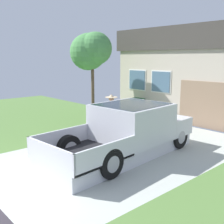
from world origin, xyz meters
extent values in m
cube|color=#B1B7AD|center=(0.00, 4.50, -0.03)|extent=(5.20, 9.00, 0.06)
cube|color=#537A39|center=(-8.60, 4.50, -0.03)|extent=(12.00, 9.00, 0.06)
cube|color=silver|center=(0.16, 4.01, 0.21)|extent=(2.23, 5.44, 0.42)
cube|color=silver|center=(0.12, 4.52, 1.01)|extent=(2.15, 2.30, 1.18)
cube|color=#1E2833|center=(0.12, 4.52, 1.36)|extent=(1.90, 2.11, 0.50)
cube|color=silver|center=(0.00, 6.13, 0.71)|extent=(2.07, 1.22, 0.58)
cube|color=black|center=(0.28, 2.41, 0.45)|extent=(2.15, 2.24, 0.06)
cube|color=silver|center=(-0.69, 2.33, 0.70)|extent=(0.22, 2.09, 0.57)
cube|color=silver|center=(1.24, 2.48, 0.70)|extent=(0.22, 2.09, 0.57)
cube|color=silver|center=(0.35, 1.39, 0.70)|extent=(1.99, 0.21, 0.57)
cube|color=black|center=(-1.03, 5.19, 1.27)|extent=(0.11, 0.19, 0.20)
cylinder|color=black|center=(-0.86, 5.91, 0.40)|extent=(0.32, 0.82, 0.80)
cylinder|color=#9E9EA3|center=(-0.86, 5.91, 0.40)|extent=(0.31, 0.46, 0.44)
cylinder|color=black|center=(0.87, 6.04, 0.40)|extent=(0.32, 0.82, 0.80)
cylinder|color=#9E9EA3|center=(0.87, 6.04, 0.40)|extent=(0.31, 0.46, 0.44)
cylinder|color=black|center=(-0.60, 2.55, 0.40)|extent=(0.32, 0.82, 0.80)
cylinder|color=#9E9EA3|center=(-0.60, 2.55, 0.40)|extent=(0.31, 0.46, 0.44)
cylinder|color=black|center=(1.13, 2.68, 0.40)|extent=(0.32, 0.82, 0.80)
cylinder|color=#9E9EA3|center=(1.13, 2.68, 0.40)|extent=(0.31, 0.46, 0.44)
cylinder|color=black|center=(-1.52, 4.97, 0.44)|extent=(0.16, 0.16, 0.88)
cylinder|color=black|center=(-1.18, 4.93, 0.44)|extent=(0.16, 0.16, 0.88)
cylinder|color=gold|center=(-1.35, 4.95, 1.16)|extent=(0.30, 0.30, 0.62)
cylinder|color=brown|center=(-1.53, 4.97, 1.15)|extent=(0.09, 0.09, 0.57)
cylinder|color=brown|center=(-1.18, 4.93, 1.15)|extent=(0.09, 0.09, 0.57)
sphere|color=brown|center=(-1.35, 4.95, 1.59)|extent=(0.20, 0.20, 0.20)
cylinder|color=#D1B78E|center=(-1.35, 4.95, 1.63)|extent=(0.45, 0.45, 0.01)
cone|color=#D1B78E|center=(-1.35, 4.95, 1.69)|extent=(0.21, 0.21, 0.11)
cube|color=#B24C56|center=(-1.20, 4.65, 0.10)|extent=(0.34, 0.20, 0.21)
torus|color=#B24C56|center=(-1.20, 4.65, 0.26)|extent=(0.31, 0.02, 0.31)
cube|color=beige|center=(-0.65, 11.98, 1.71)|extent=(9.53, 5.46, 3.42)
cube|color=#93755B|center=(0.10, 9.22, 1.02)|extent=(2.75, 0.06, 2.05)
cube|color=slate|center=(-2.47, 9.22, 1.88)|extent=(1.10, 0.05, 1.00)
cube|color=silver|center=(-2.47, 9.23, 1.88)|extent=(1.23, 0.02, 1.12)
cube|color=slate|center=(-4.07, 9.22, 1.88)|extent=(1.10, 0.05, 1.00)
cube|color=silver|center=(-4.07, 9.23, 1.88)|extent=(1.23, 0.02, 1.12)
cylinder|color=brown|center=(-5.36, 7.21, 1.26)|extent=(0.16, 0.16, 2.53)
sphere|color=#4B8C4A|center=(-5.63, 7.14, 3.35)|extent=(1.89, 1.89, 1.89)
sphere|color=#4B8C4A|center=(-5.68, 7.29, 3.40)|extent=(1.86, 1.86, 1.86)
sphere|color=#4B8C4A|center=(-5.20, 7.29, 3.52)|extent=(1.68, 1.68, 1.68)
cube|color=#286B38|center=(-3.41, 8.44, 0.51)|extent=(0.58, 0.68, 0.83)
cube|color=#1C4A27|center=(-3.41, 8.44, 0.97)|extent=(0.60, 0.71, 0.10)
cylinder|color=black|center=(-3.63, 8.17, 0.09)|extent=(0.05, 0.18, 0.18)
cylinder|color=black|center=(-3.18, 8.17, 0.09)|extent=(0.05, 0.18, 0.18)
camera|label=1|loc=(6.18, -1.76, 3.05)|focal=44.53mm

